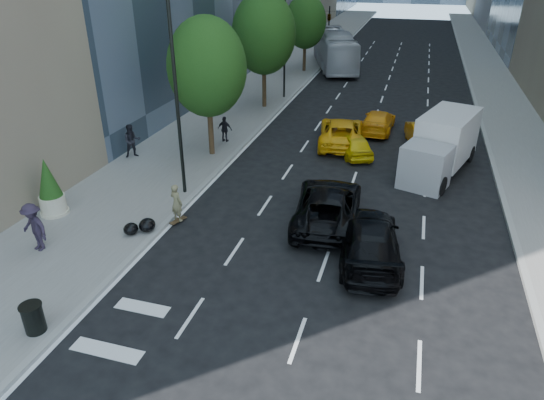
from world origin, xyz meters
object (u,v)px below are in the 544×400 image
(city_bus, at_px, (335,50))
(planter_shrub, at_px, (50,188))
(black_sedan_lincoln, at_px, (328,205))
(box_truck, at_px, (442,145))
(skateboarder, at_px, (177,205))
(trash_can, at_px, (33,319))
(black_sedan_mercedes, at_px, (369,240))

(city_bus, relative_size, planter_shrub, 4.90)
(black_sedan_lincoln, bearing_deg, box_truck, -128.71)
(skateboarder, relative_size, planter_shrub, 0.65)
(trash_can, bearing_deg, black_sedan_lincoln, 52.67)
(planter_shrub, bearing_deg, black_sedan_lincoln, 14.12)
(city_bus, xyz_separation_m, planter_shrub, (-6.20, -34.59, -0.38))
(city_bus, distance_m, trash_can, 41.07)
(city_bus, bearing_deg, planter_shrub, -117.57)
(black_sedan_lincoln, relative_size, city_bus, 0.46)
(city_bus, bearing_deg, trash_can, -109.93)
(black_sedan_mercedes, bearing_deg, box_truck, -114.67)
(skateboarder, xyz_separation_m, black_sedan_mercedes, (8.09, -0.45, -0.04))
(box_truck, bearing_deg, planter_shrub, -130.08)
(skateboarder, xyz_separation_m, trash_can, (-1.00, -7.45, -0.23))
(skateboarder, bearing_deg, city_bus, -71.63)
(black_sedan_lincoln, height_order, city_bus, city_bus)
(box_truck, bearing_deg, black_sedan_lincoln, -104.91)
(black_sedan_mercedes, height_order, planter_shrub, planter_shrub)
(skateboarder, height_order, planter_shrub, planter_shrub)
(black_sedan_lincoln, height_order, planter_shrub, planter_shrub)
(black_sedan_lincoln, height_order, trash_can, black_sedan_lincoln)
(skateboarder, distance_m, planter_shrub, 5.52)
(black_sedan_lincoln, bearing_deg, planter_shrub, 8.65)
(skateboarder, height_order, city_bus, city_bus)
(black_sedan_mercedes, distance_m, planter_shrub, 13.51)
(skateboarder, relative_size, box_truck, 0.25)
(black_sedan_lincoln, bearing_deg, skateboarder, 11.50)
(trash_can, relative_size, planter_shrub, 0.35)
(skateboarder, bearing_deg, black_sedan_mercedes, -163.43)
(skateboarder, distance_m, black_sedan_lincoln, 6.38)
(black_sedan_lincoln, xyz_separation_m, black_sedan_mercedes, (1.99, -2.31, -0.01))
(box_truck, xyz_separation_m, planter_shrub, (-16.09, -9.89, -0.14))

